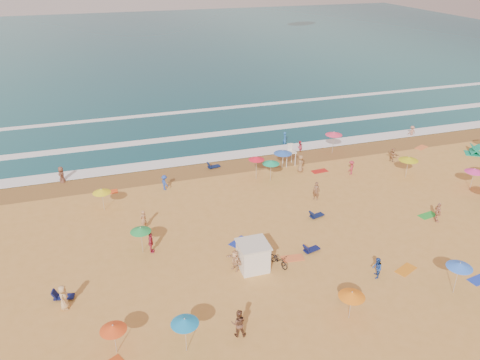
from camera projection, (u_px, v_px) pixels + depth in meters
name	position (u px, v px, depth m)	size (l,w,h in m)	color
ground	(282.00, 222.00, 40.14)	(220.00, 220.00, 0.00)	gold
ocean	(150.00, 46.00, 111.87)	(220.00, 140.00, 0.18)	#0C4756
wet_sand	(239.00, 165.00, 50.81)	(220.00, 220.00, 0.00)	olive
surf_foam	(218.00, 136.00, 58.30)	(200.00, 18.70, 0.05)	white
cabana	(253.00, 256.00, 33.99)	(2.00, 2.00, 2.00)	white
cabana_roof	(253.00, 244.00, 33.52)	(2.20, 2.20, 0.12)	silver
bicycle	(279.00, 260.00, 34.47)	(0.65, 1.87, 0.98)	black
lifeguard_stand	(289.00, 156.00, 50.32)	(1.20, 1.20, 2.10)	white
beach_umbrellas	(323.00, 187.00, 41.54)	(56.54, 26.33, 0.79)	#EC4B18
loungers	(372.00, 212.00, 41.29)	(54.49, 24.18, 0.34)	#0E1448
towels	(304.00, 239.00, 37.83)	(41.06, 29.07, 0.03)	#C04918
beachgoers	(274.00, 196.00, 42.67)	(42.27, 28.60, 2.13)	tan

